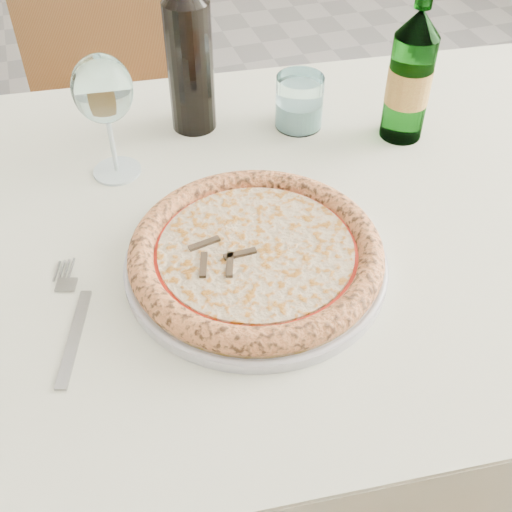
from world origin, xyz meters
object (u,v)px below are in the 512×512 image
(chair_far, at_px, (111,90))
(wine_bottle, at_px, (189,54))
(plate, at_px, (256,263))
(wine_glass, at_px, (103,92))
(pizza, at_px, (256,252))
(beer_bottle, at_px, (410,76))
(tumbler, at_px, (299,105))
(dining_table, at_px, (235,268))

(chair_far, bearing_deg, wine_bottle, -81.52)
(plate, distance_m, wine_glass, 0.31)
(pizza, distance_m, wine_bottle, 0.35)
(beer_bottle, relative_size, wine_bottle, 0.89)
(wine_glass, relative_size, tumbler, 2.17)
(plate, distance_m, beer_bottle, 0.38)
(tumbler, bearing_deg, beer_bottle, -27.84)
(chair_far, bearing_deg, dining_table, -84.48)
(dining_table, relative_size, beer_bottle, 5.69)
(beer_bottle, bearing_deg, tumbler, 152.16)
(chair_far, distance_m, tumbler, 0.71)
(dining_table, height_order, wine_glass, wine_glass)
(tumbler, relative_size, beer_bottle, 0.33)
(dining_table, distance_m, beer_bottle, 0.38)
(chair_far, relative_size, wine_bottle, 3.27)
(chair_far, relative_size, beer_bottle, 3.69)
(pizza, height_order, beer_bottle, beer_bottle)
(pizza, height_order, tumbler, tumbler)
(wine_glass, xyz_separation_m, tumbler, (0.30, 0.04, -0.09))
(beer_bottle, bearing_deg, dining_table, -159.73)
(plate, relative_size, pizza, 1.04)
(dining_table, bearing_deg, beer_bottle, 20.27)
(dining_table, height_order, pizza, pizza)
(tumbler, bearing_deg, plate, -119.70)
(beer_bottle, distance_m, wine_bottle, 0.33)
(tumbler, xyz_separation_m, wine_bottle, (-0.16, 0.05, 0.09))
(dining_table, xyz_separation_m, beer_bottle, (0.31, 0.11, 0.20))
(dining_table, xyz_separation_m, pizza, (-0.00, -0.10, 0.12))
(pizza, bearing_deg, wine_glass, 117.61)
(dining_table, height_order, plate, plate)
(wine_glass, distance_m, beer_bottle, 0.44)
(plate, xyz_separation_m, tumbler, (0.16, 0.29, 0.03))
(dining_table, bearing_deg, wine_bottle, 88.44)
(chair_far, xyz_separation_m, wine_bottle, (0.08, -0.56, 0.34))
(chair_far, height_order, plate, chair_far)
(tumbler, bearing_deg, wine_bottle, 162.38)
(wine_bottle, bearing_deg, beer_bottle, -22.65)
(chair_far, bearing_deg, plate, -85.09)
(dining_table, distance_m, plate, 0.14)
(chair_far, distance_m, plate, 0.93)
(tumbler, height_order, wine_bottle, wine_bottle)
(dining_table, distance_m, chair_far, 0.82)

